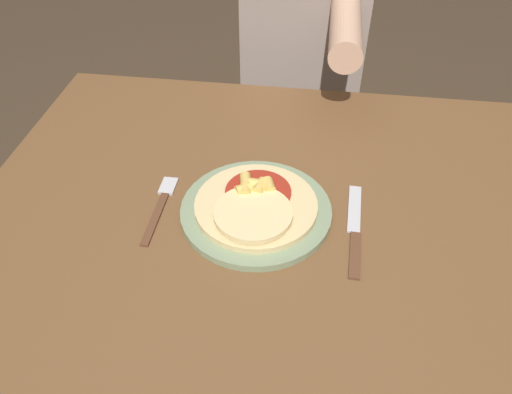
# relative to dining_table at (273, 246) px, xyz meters

# --- Properties ---
(ground_plane) EXTENTS (8.00, 8.00, 0.00)m
(ground_plane) POSITION_rel_dining_table_xyz_m (0.00, 0.00, -0.61)
(ground_plane) COLOR #423323
(dining_table) EXTENTS (1.09, 0.83, 0.73)m
(dining_table) POSITION_rel_dining_table_xyz_m (0.00, 0.00, 0.00)
(dining_table) COLOR brown
(dining_table) RESTS_ON ground_plane
(plate) EXTENTS (0.27, 0.27, 0.01)m
(plate) POSITION_rel_dining_table_xyz_m (-0.03, -0.03, 0.12)
(plate) COLOR gray
(plate) RESTS_ON dining_table
(pizza) EXTENTS (0.22, 0.22, 0.04)m
(pizza) POSITION_rel_dining_table_xyz_m (-0.03, -0.03, 0.14)
(pizza) COLOR #E0C689
(pizza) RESTS_ON plate
(fork) EXTENTS (0.03, 0.18, 0.00)m
(fork) POSITION_rel_dining_table_xyz_m (-0.20, -0.03, 0.12)
(fork) COLOR brown
(fork) RESTS_ON dining_table
(knife) EXTENTS (0.03, 0.22, 0.00)m
(knife) POSITION_rel_dining_table_xyz_m (0.14, -0.05, 0.12)
(knife) COLOR brown
(knife) RESTS_ON dining_table
(person_diner) EXTENTS (0.33, 0.52, 1.21)m
(person_diner) POSITION_rel_dining_table_xyz_m (0.01, 0.67, 0.09)
(person_diner) COLOR #2D2D38
(person_diner) RESTS_ON ground_plane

